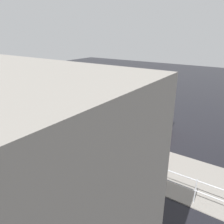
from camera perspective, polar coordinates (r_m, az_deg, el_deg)
ground_plane at (r=14.78m, az=9.19°, el=-3.28°), size 60.00×60.00×0.00m
kerb_strip at (r=11.50m, az=-0.17°, el=-10.09°), size 24.00×3.20×0.04m
moving_hatchback at (r=14.15m, az=7.12°, el=0.22°), size 3.98×1.88×2.06m
fire_hydrant at (r=14.16m, az=-7.52°, el=-2.51°), size 0.42×0.31×0.80m
pedestrian at (r=14.53m, az=-9.60°, el=-0.82°), size 0.25×0.57×1.22m
metal_railing at (r=9.67m, az=0.38°, el=-11.54°), size 11.66×0.04×1.05m
sign_post at (r=12.85m, az=-13.17°, el=0.36°), size 0.07×0.44×2.40m
puddle_patch at (r=14.83m, az=5.65°, el=-3.01°), size 2.70×2.70×0.01m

